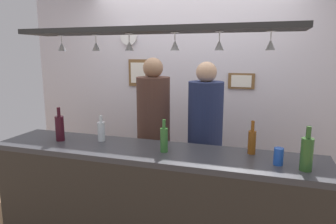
% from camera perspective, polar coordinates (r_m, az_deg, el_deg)
% --- Properties ---
extents(back_wall, '(4.40, 0.06, 2.60)m').
position_cam_1_polar(back_wall, '(3.77, 4.64, 3.81)').
color(back_wall, silver).
rests_on(back_wall, ground_plane).
extents(bar_counter, '(2.70, 0.55, 1.00)m').
position_cam_1_polar(bar_counter, '(2.46, -4.44, -15.32)').
color(bar_counter, '#38383D').
rests_on(bar_counter, ground_plane).
extents(overhead_glass_rack, '(2.20, 0.36, 0.04)m').
position_cam_1_polar(overhead_glass_rack, '(2.40, -3.01, 15.09)').
color(overhead_glass_rack, black).
extents(hanging_wineglass_far_left, '(0.07, 0.07, 0.13)m').
position_cam_1_polar(hanging_wineglass_far_left, '(2.88, -19.27, 11.59)').
color(hanging_wineglass_far_left, silver).
rests_on(hanging_wineglass_far_left, overhead_glass_rack).
extents(hanging_wineglass_left, '(0.07, 0.07, 0.13)m').
position_cam_1_polar(hanging_wineglass_left, '(2.68, -13.33, 12.00)').
color(hanging_wineglass_left, silver).
rests_on(hanging_wineglass_left, overhead_glass_rack).
extents(hanging_wineglass_center_left, '(0.07, 0.07, 0.13)m').
position_cam_1_polar(hanging_wineglass_center_left, '(2.47, -7.26, 12.31)').
color(hanging_wineglass_center_left, silver).
rests_on(hanging_wineglass_center_left, overhead_glass_rack).
extents(hanging_wineglass_center, '(0.07, 0.07, 0.13)m').
position_cam_1_polar(hanging_wineglass_center, '(2.32, 1.31, 12.49)').
color(hanging_wineglass_center, silver).
rests_on(hanging_wineglass_center, overhead_glass_rack).
extents(hanging_wineglass_center_right, '(0.07, 0.07, 0.13)m').
position_cam_1_polar(hanging_wineglass_center_right, '(2.26, 9.58, 12.38)').
color(hanging_wineglass_center_right, silver).
rests_on(hanging_wineglass_center_right, overhead_glass_rack).
extents(hanging_wineglass_right, '(0.07, 0.07, 0.13)m').
position_cam_1_polar(hanging_wineglass_right, '(2.29, 18.65, 11.95)').
color(hanging_wineglass_right, silver).
rests_on(hanging_wineglass_right, overhead_glass_rack).
extents(person_left_brown_shirt, '(0.34, 0.34, 1.73)m').
position_cam_1_polar(person_left_brown_shirt, '(3.15, -2.73, -2.35)').
color(person_left_brown_shirt, '#2D334C').
rests_on(person_left_brown_shirt, ground_plane).
extents(person_middle_navy_shirt, '(0.34, 0.34, 1.69)m').
position_cam_1_polar(person_middle_navy_shirt, '(3.01, 6.97, -3.48)').
color(person_middle_navy_shirt, '#2D334C').
rests_on(person_middle_navy_shirt, ground_plane).
extents(bottle_wine_dark_red, '(0.08, 0.08, 0.30)m').
position_cam_1_polar(bottle_wine_dark_red, '(2.85, -19.63, -2.77)').
color(bottle_wine_dark_red, '#380F19').
rests_on(bottle_wine_dark_red, bar_counter).
extents(bottle_champagne_green, '(0.08, 0.08, 0.30)m').
position_cam_1_polar(bottle_champagne_green, '(2.21, 24.56, -7.05)').
color(bottle_champagne_green, '#2D5623').
rests_on(bottle_champagne_green, bar_counter).
extents(bottle_soda_clear, '(0.06, 0.06, 0.23)m').
position_cam_1_polar(bottle_soda_clear, '(2.75, -12.40, -3.45)').
color(bottle_soda_clear, silver).
rests_on(bottle_soda_clear, bar_counter).
extents(bottle_beer_green_import, '(0.06, 0.06, 0.26)m').
position_cam_1_polar(bottle_beer_green_import, '(2.39, -0.75, -5.10)').
color(bottle_beer_green_import, '#336B2D').
rests_on(bottle_beer_green_import, bar_counter).
extents(bottle_beer_amber_tall, '(0.06, 0.06, 0.26)m').
position_cam_1_polar(bottle_beer_amber_tall, '(2.43, 15.46, -5.29)').
color(bottle_beer_amber_tall, brown).
rests_on(bottle_beer_amber_tall, bar_counter).
extents(drink_can, '(0.07, 0.07, 0.12)m').
position_cam_1_polar(drink_can, '(2.26, 20.00, -7.83)').
color(drink_can, '#1E4CB2').
rests_on(drink_can, bar_counter).
extents(picture_frame_lower_pair, '(0.30, 0.02, 0.18)m').
position_cam_1_polar(picture_frame_lower_pair, '(3.62, 13.57, 5.66)').
color(picture_frame_lower_pair, brown).
rests_on(picture_frame_lower_pair, back_wall).
extents(picture_frame_caricature, '(0.26, 0.02, 0.34)m').
position_cam_1_polar(picture_frame_caricature, '(3.93, -5.58, 7.33)').
color(picture_frame_caricature, brown).
rests_on(picture_frame_caricature, back_wall).
extents(wall_clock, '(0.22, 0.03, 0.22)m').
position_cam_1_polar(wall_clock, '(3.97, -7.36, 13.85)').
color(wall_clock, white).
rests_on(wall_clock, back_wall).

